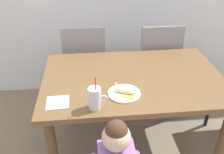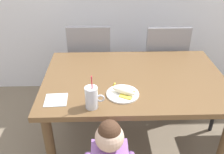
{
  "view_description": "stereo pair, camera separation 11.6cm",
  "coord_description": "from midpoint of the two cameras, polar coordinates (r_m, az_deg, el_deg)",
  "views": [
    {
      "loc": [
        -0.34,
        -1.66,
        1.74
      ],
      "look_at": [
        -0.18,
        -0.09,
        0.81
      ],
      "focal_mm": 39.72,
      "sensor_mm": 36.0,
      "label": 1
    },
    {
      "loc": [
        -0.23,
        -1.67,
        1.74
      ],
      "look_at": [
        -0.18,
        -0.09,
        0.81
      ],
      "focal_mm": 39.72,
      "sensor_mm": 36.0,
      "label": 2
    }
  ],
  "objects": [
    {
      "name": "paper_napkin",
      "position": [
        1.72,
        -10.88,
        -5.24
      ],
      "size": [
        0.16,
        0.16,
        0.0
      ],
      "primitive_type": "cube",
      "rotation": [
        0.0,
        0.0,
        0.04
      ],
      "color": "silver",
      "rests_on": "dining_table"
    },
    {
      "name": "dining_chair_right",
      "position": [
        2.7,
        12.82,
        3.48
      ],
      "size": [
        0.44,
        0.44,
        0.96
      ],
      "rotation": [
        0.0,
        0.0,
        3.14
      ],
      "color": "gray",
      "rests_on": "ground"
    },
    {
      "name": "dining_table",
      "position": [
        2.01,
        6.71,
        -2.43
      ],
      "size": [
        1.42,
        0.94,
        0.75
      ],
      "color": "brown",
      "rests_on": "ground"
    },
    {
      "name": "milk_cup",
      "position": [
        1.59,
        -2.61,
        -5.02
      ],
      "size": [
        0.13,
        0.08,
        0.25
      ],
      "color": "silver",
      "rests_on": "dining_table"
    },
    {
      "name": "ground_plane",
      "position": [
        2.43,
        5.76,
        -15.42
      ],
      "size": [
        24.0,
        24.0,
        0.0
      ],
      "primitive_type": "plane",
      "color": "#7A6B56"
    },
    {
      "name": "snack_plate",
      "position": [
        1.74,
        4.38,
        -3.93
      ],
      "size": [
        0.23,
        0.23,
        0.01
      ],
      "primitive_type": "cylinder",
      "color": "white",
      "rests_on": "dining_table"
    },
    {
      "name": "peeled_banana",
      "position": [
        1.72,
        4.71,
        -3.39
      ],
      "size": [
        0.17,
        0.14,
        0.07
      ],
      "rotation": [
        0.0,
        0.0,
        -0.49
      ],
      "color": "#F4EAC6",
      "rests_on": "snack_plate"
    },
    {
      "name": "dining_chair_left",
      "position": [
        2.65,
        -3.74,
        3.72
      ],
      "size": [
        0.44,
        0.45,
        0.96
      ],
      "rotation": [
        0.0,
        0.0,
        3.14
      ],
      "color": "gray",
      "rests_on": "ground"
    }
  ]
}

